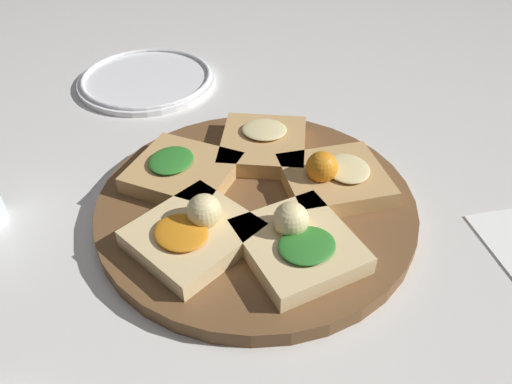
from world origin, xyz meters
name	(u,v)px	position (x,y,z in m)	size (l,w,h in m)	color
ground_plane	(256,211)	(0.00, 0.00, 0.00)	(3.00, 3.00, 0.00)	silver
serving_board	(256,205)	(0.00, 0.00, 0.01)	(0.42, 0.42, 0.02)	brown
focaccia_slice_0	(182,171)	(0.09, 0.06, 0.03)	(0.18, 0.17, 0.03)	tan
focaccia_slice_1	(194,231)	(-0.03, 0.10, 0.04)	(0.15, 0.16, 0.06)	#E5C689
focaccia_slice_2	(298,242)	(-0.11, 0.01, 0.04)	(0.14, 0.13, 0.06)	#E5C689
focaccia_slice_3	(333,177)	(-0.03, -0.10, 0.04)	(0.16, 0.16, 0.06)	tan
focaccia_slice_4	(263,144)	(0.09, -0.07, 0.03)	(0.18, 0.18, 0.03)	tan
plate_right	(147,79)	(0.42, -0.02, 0.01)	(0.26, 0.26, 0.02)	white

